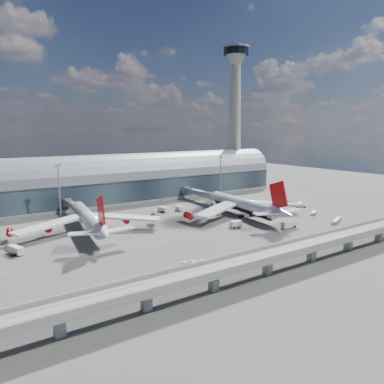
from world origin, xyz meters
TOP-DOWN VIEW (x-y plane):
  - ground at (0.00, 0.00)m, footprint 500.00×500.00m
  - taxi_lines at (0.00, 22.11)m, footprint 200.00×80.12m
  - terminal at (0.00, 77.99)m, footprint 200.00×30.00m
  - control_tower at (85.00, 83.00)m, footprint 19.00×19.00m
  - guideway at (-0.00, -55.00)m, footprint 220.00×8.50m
  - floodlight_mast_left at (-50.00, 55.00)m, footprint 3.00×0.70m
  - floodlight_mast_right at (50.00, 55.00)m, footprint 3.00×0.70m
  - airliner_left at (-48.16, 18.77)m, footprint 61.99×65.22m
  - airliner_right at (25.10, 5.14)m, footprint 63.59×66.49m
  - jet_bridge_left at (-44.34, 53.12)m, footprint 4.40×28.00m
  - jet_bridge_right at (28.78, 51.18)m, footprint 4.40×32.00m
  - service_truck_0 at (-78.24, 6.20)m, footprint 4.27×7.17m
  - service_truck_1 at (7.35, -9.14)m, footprint 5.16×2.76m
  - service_truck_2 at (26.02, -22.58)m, footprint 8.26×2.88m
  - service_truck_3 at (64.07, 2.79)m, footprint 5.29×5.88m
  - service_truck_4 at (4.97, 33.36)m, footprint 2.19×4.34m
  - service_truck_5 at (-3.48, 35.94)m, footprint 3.84×5.85m
  - cargo_train_0 at (-33.44, -38.47)m, footprint 10.79×5.11m
  - cargo_train_1 at (51.63, -28.57)m, footprint 11.31×5.98m
  - cargo_train_2 at (55.78, -12.54)m, footprint 6.84×4.52m

SIDE VIEW (x-z plane):
  - ground at x=0.00m, z-range 0.00..0.00m
  - taxi_lines at x=0.00m, z-range 0.00..0.01m
  - cargo_train_1 at x=51.63m, z-range 0.03..1.59m
  - cargo_train_2 at x=55.78m, z-range 0.03..1.59m
  - cargo_train_0 at x=-33.44m, z-range 0.04..1.84m
  - service_truck_4 at x=4.97m, z-range 0.01..2.52m
  - service_truck_5 at x=-3.48m, z-range 0.03..2.67m
  - service_truck_3 at x=64.07m, z-range 0.03..2.81m
  - service_truck_0 at x=-78.24m, z-range 0.05..2.87m
  - service_truck_1 at x=7.35m, z-range 0.01..2.93m
  - service_truck_2 at x=26.02m, z-range 0.06..3.01m
  - jet_bridge_left at x=-44.34m, z-range 1.55..8.80m
  - jet_bridge_right at x=28.78m, z-range 1.56..8.81m
  - guideway at x=0.00m, z-range 1.69..8.89m
  - airliner_right at x=25.10m, z-range -5.07..16.01m
  - airliner_left at x=-48.16m, z-range -4.26..15.63m
  - terminal at x=0.00m, z-range -2.66..25.34m
  - floodlight_mast_left at x=-50.00m, z-range 0.78..26.48m
  - floodlight_mast_right at x=50.00m, z-range 0.78..26.48m
  - control_tower at x=85.00m, z-range 0.14..103.14m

